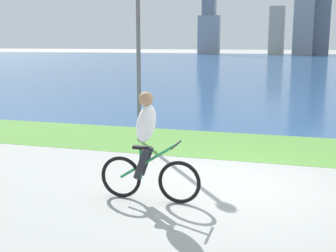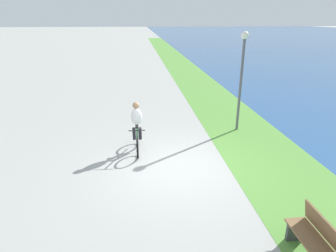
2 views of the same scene
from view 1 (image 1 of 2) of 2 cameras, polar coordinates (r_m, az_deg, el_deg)
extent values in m
plane|color=#9E9E99|center=(7.83, 8.92, -7.62)|extent=(300.00, 300.00, 0.00)
cube|color=#59933D|center=(10.77, 11.12, -2.58)|extent=(120.00, 2.92, 0.01)
cube|color=#2D568C|center=(56.74, 15.67, 7.87)|extent=(300.00, 89.54, 0.00)
torus|color=black|center=(6.82, 1.46, -7.28)|extent=(0.68, 0.06, 0.68)
torus|color=black|center=(7.12, -6.09, -6.56)|extent=(0.68, 0.06, 0.68)
cylinder|color=#268C4C|center=(6.88, -2.61, -4.57)|extent=(0.94, 0.04, 0.63)
cylinder|color=#268C4C|center=(6.93, -3.55, -4.89)|extent=(0.04, 0.04, 0.49)
cube|color=black|center=(6.87, -3.57, -2.77)|extent=(0.24, 0.10, 0.05)
cylinder|color=black|center=(6.68, 1.07, -2.43)|extent=(0.03, 0.52, 0.03)
ellipsoid|color=white|center=(6.76, -2.84, 0.31)|extent=(0.40, 0.36, 0.65)
sphere|color=#A57A59|center=(6.70, -2.87, 3.51)|extent=(0.22, 0.22, 0.22)
cylinder|color=#26262D|center=(7.00, -2.90, -4.52)|extent=(0.27, 0.11, 0.49)
cylinder|color=#26262D|center=(6.82, -3.46, -4.94)|extent=(0.27, 0.11, 0.49)
cylinder|color=#595960|center=(10.97, -3.81, 7.20)|extent=(0.10, 0.10, 3.55)
cube|color=slate|center=(96.05, 5.32, 14.30)|extent=(2.67, 2.45, 16.97)
cube|color=#8C939E|center=(95.24, 5.30, 11.63)|extent=(4.48, 2.08, 8.00)
cube|color=#ADA899|center=(93.56, 13.87, 11.85)|extent=(2.99, 3.86, 9.52)
cube|color=#8C939E|center=(94.28, 17.21, 14.82)|extent=(3.87, 3.39, 19.85)
cube|color=slate|center=(97.08, 19.18, 13.62)|extent=(3.60, 2.98, 16.62)
camera|label=2|loc=(9.43, 65.44, 15.61)|focal=30.80mm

